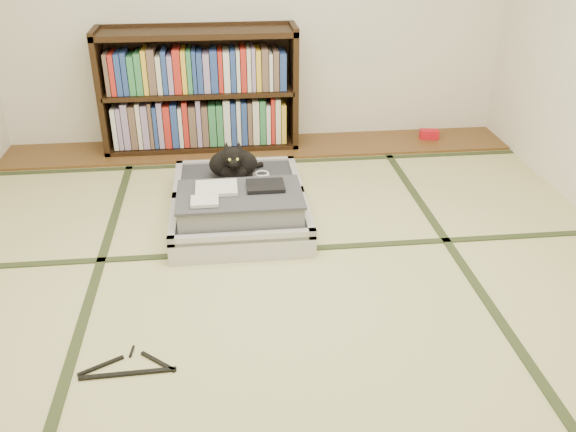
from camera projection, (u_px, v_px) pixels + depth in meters
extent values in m
plane|color=#C0BC80|center=(286.00, 290.00, 3.16)|extent=(4.50, 4.50, 0.00)
cube|color=brown|center=(259.00, 147.00, 4.91)|extent=(4.00, 0.50, 0.02)
cube|color=red|center=(429.00, 134.00, 5.06)|extent=(0.16, 0.11, 0.07)
cube|color=#2D381E|center=(89.00, 302.00, 3.06)|extent=(0.05, 4.50, 0.01)
cube|color=#2D381E|center=(471.00, 278.00, 3.26)|extent=(0.05, 4.50, 0.01)
cube|color=#2D381E|center=(278.00, 250.00, 3.51)|extent=(4.00, 0.05, 0.01)
cube|color=#2D381E|center=(262.00, 163.00, 4.65)|extent=(4.00, 0.05, 0.01)
cube|color=black|center=(103.00, 94.00, 4.64)|extent=(0.04, 0.34, 0.97)
cube|color=black|center=(294.00, 88.00, 4.79)|extent=(0.04, 0.34, 0.97)
cube|color=black|center=(203.00, 144.00, 4.92)|extent=(1.51, 0.34, 0.04)
cube|color=black|center=(196.00, 33.00, 4.51)|extent=(1.51, 0.34, 0.04)
cube|color=black|center=(200.00, 91.00, 4.72)|extent=(1.44, 0.34, 0.03)
cube|color=black|center=(200.00, 85.00, 4.86)|extent=(1.51, 0.02, 0.97)
cube|color=gray|center=(202.00, 119.00, 4.80)|extent=(1.36, 0.24, 0.41)
cube|color=gray|center=(198.00, 68.00, 4.61)|extent=(1.36, 0.24, 0.37)
cube|color=#B1B1B6|center=(241.00, 228.00, 3.61)|extent=(0.82, 0.55, 0.14)
cube|color=#2F2F37|center=(241.00, 222.00, 3.59)|extent=(0.73, 0.46, 0.11)
cube|color=#B1B1B6|center=(242.00, 238.00, 3.35)|extent=(0.82, 0.04, 0.05)
cube|color=#B1B1B6|center=(239.00, 197.00, 3.79)|extent=(0.82, 0.04, 0.05)
cube|color=#B1B1B6|center=(173.00, 220.00, 3.53)|extent=(0.04, 0.55, 0.05)
cube|color=#B1B1B6|center=(306.00, 213.00, 3.61)|extent=(0.04, 0.55, 0.05)
cube|color=#B1B1B6|center=(238.00, 188.00, 4.09)|extent=(0.82, 0.55, 0.14)
cube|color=#2F2F37|center=(237.00, 183.00, 4.07)|extent=(0.73, 0.46, 0.11)
cube|color=#B1B1B6|center=(239.00, 194.00, 3.83)|extent=(0.82, 0.04, 0.05)
cube|color=#B1B1B6|center=(236.00, 163.00, 4.27)|extent=(0.82, 0.04, 0.05)
cube|color=#B1B1B6|center=(178.00, 181.00, 4.02)|extent=(0.04, 0.55, 0.05)
cube|color=#B1B1B6|center=(295.00, 175.00, 4.09)|extent=(0.04, 0.55, 0.05)
cylinder|color=black|center=(239.00, 195.00, 3.81)|extent=(0.74, 0.03, 0.03)
cube|color=gray|center=(240.00, 207.00, 3.54)|extent=(0.70, 0.43, 0.14)
cube|color=#3A3941|center=(240.00, 194.00, 3.51)|extent=(0.72, 0.45, 0.02)
cube|color=silver|center=(216.00, 188.00, 3.53)|extent=(0.24, 0.20, 0.02)
cube|color=black|center=(265.00, 186.00, 3.56)|extent=(0.22, 0.18, 0.02)
cube|color=silver|center=(205.00, 201.00, 3.38)|extent=(0.15, 0.13, 0.02)
cube|color=white|center=(199.00, 252.00, 3.35)|extent=(0.07, 0.01, 0.05)
cube|color=white|center=(223.00, 253.00, 3.37)|extent=(0.05, 0.01, 0.04)
cube|color=orange|center=(292.00, 247.00, 3.40)|extent=(0.05, 0.01, 0.04)
cube|color=#197F33|center=(278.00, 244.00, 3.38)|extent=(0.04, 0.01, 0.03)
ellipsoid|color=black|center=(233.00, 164.00, 3.99)|extent=(0.32, 0.21, 0.20)
ellipsoid|color=black|center=(234.00, 173.00, 3.92)|extent=(0.16, 0.11, 0.11)
ellipsoid|color=black|center=(233.00, 157.00, 3.84)|extent=(0.14, 0.13, 0.13)
sphere|color=black|center=(234.00, 164.00, 3.80)|extent=(0.06, 0.06, 0.06)
cone|color=black|center=(226.00, 146.00, 3.82)|extent=(0.05, 0.06, 0.06)
cone|color=black|center=(239.00, 146.00, 3.83)|extent=(0.05, 0.06, 0.06)
sphere|color=#A5BF33|center=(230.00, 160.00, 3.78)|extent=(0.02, 0.02, 0.02)
sphere|color=#A5BF33|center=(237.00, 159.00, 3.78)|extent=(0.02, 0.02, 0.02)
cylinder|color=black|center=(250.00, 167.00, 4.12)|extent=(0.19, 0.12, 0.04)
torus|color=white|center=(261.00, 175.00, 4.05)|extent=(0.11, 0.11, 0.02)
torus|color=white|center=(262.00, 174.00, 4.04)|extent=(0.10, 0.10, 0.01)
cube|color=black|center=(128.00, 374.00, 2.60)|extent=(0.41, 0.03, 0.01)
cube|color=black|center=(101.00, 366.00, 2.65)|extent=(0.19, 0.11, 0.01)
cube|color=black|center=(158.00, 362.00, 2.67)|extent=(0.16, 0.15, 0.01)
cylinder|color=black|center=(132.00, 351.00, 2.73)|extent=(0.02, 0.07, 0.01)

